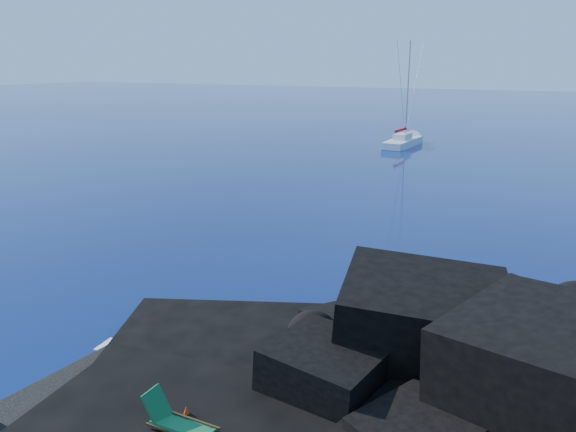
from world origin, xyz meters
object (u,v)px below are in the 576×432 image
at_px(sunbather, 221,378).
at_px(deck_chair, 182,418).
at_px(sailboat, 403,146).
at_px(marker_cone, 187,414).

bearing_deg(sunbather, deck_chair, -63.20).
distance_m(sailboat, deck_chair, 55.69).
relative_size(sunbather, marker_cone, 3.22).
distance_m(sailboat, marker_cone, 55.05).
bearing_deg(sailboat, sunbather, -77.36).
relative_size(deck_chair, sunbather, 1.11).
bearing_deg(sailboat, marker_cone, -77.47).
relative_size(sailboat, marker_cone, 23.37).
bearing_deg(marker_cone, sailboat, 99.05).
height_order(sailboat, marker_cone, sailboat).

